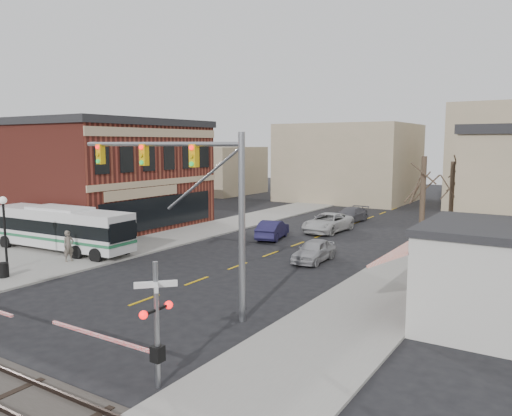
{
  "coord_description": "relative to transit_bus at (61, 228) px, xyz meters",
  "views": [
    {
      "loc": [
        17.03,
        -14.82,
        7.53
      ],
      "look_at": [
        0.44,
        11.43,
        3.5
      ],
      "focal_mm": 35.0,
      "sensor_mm": 36.0,
      "label": 1
    }
  ],
  "objects": [
    {
      "name": "tree_east_a",
      "position": [
        23.23,
        5.18,
        1.79
      ],
      "size": [
        0.28,
        0.28,
        6.75
      ],
      "color": "#382B21",
      "rests_on": "sidewalk_east"
    },
    {
      "name": "trash_bin",
      "position": [
        3.38,
        -6.29,
        -1.17
      ],
      "size": [
        0.6,
        0.6,
        0.82
      ],
      "primitive_type": "cylinder",
      "color": "black",
      "rests_on": "sidewalk_west"
    },
    {
      "name": "pedestrian_near",
      "position": [
        3.25,
        -1.86,
        -0.6
      ],
      "size": [
        0.53,
        0.76,
        1.96
      ],
      "primitive_type": "imported",
      "rotation": [
        0.0,
        0.0,
        1.48
      ],
      "color": "#655B50",
      "rests_on": "sidewalk_west"
    },
    {
      "name": "rr_crossing_east",
      "position": [
        18.94,
        -10.87,
        0.26
      ],
      "size": [
        5.6,
        1.36,
        4.0
      ],
      "color": "gray",
      "rests_on": "ground"
    },
    {
      "name": "brick_building",
      "position": [
        -14.25,
        9.18,
        3.11
      ],
      "size": [
        30.4,
        15.4,
        9.6
      ],
      "color": "maroon",
      "rests_on": "ground"
    },
    {
      "name": "tree_east_b",
      "position": [
        23.53,
        11.18,
        1.56
      ],
      "size": [
        0.28,
        0.28,
        6.3
      ],
      "color": "#382B21",
      "rests_on": "sidewalk_east"
    },
    {
      "name": "pedestrian_far",
      "position": [
        3.2,
        0.34,
        -0.68
      ],
      "size": [
        1.09,
        1.11,
        1.81
      ],
      "primitive_type": "imported",
      "rotation": [
        0.0,
        0.0,
        0.85
      ],
      "color": "#393863",
      "rests_on": "sidewalk_west"
    },
    {
      "name": "tree_east_c",
      "position": [
        23.73,
        19.18,
        2.01
      ],
      "size": [
        0.28,
        0.28,
        7.2
      ],
      "color": "#382B21",
      "rests_on": "sidewalk_east"
    },
    {
      "name": "traffic_signal_mast",
      "position": [
        15.67,
        -4.63,
        4.01
      ],
      "size": [
        9.5,
        0.3,
        8.0
      ],
      "color": "gray",
      "rests_on": "ground"
    },
    {
      "name": "transit_bus",
      "position": [
        0.0,
        0.0,
        0.0
      ],
      "size": [
        11.79,
        3.23,
        3.0
      ],
      "color": "silver",
      "rests_on": "ground"
    },
    {
      "name": "ground",
      "position": [
        12.73,
        -6.82,
        -1.71
      ],
      "size": [
        160.0,
        160.0,
        0.0
      ],
      "primitive_type": "plane",
      "color": "black",
      "rests_on": "ground"
    },
    {
      "name": "street_lamp",
      "position": [
        2.06,
        -5.25,
        1.53
      ],
      "size": [
        0.44,
        0.44,
        4.37
      ],
      "color": "black",
      "rests_on": "sidewalk_west"
    },
    {
      "name": "car_b",
      "position": [
        10.03,
        12.03,
        -0.96
      ],
      "size": [
        2.63,
        4.78,
        1.49
      ],
      "primitive_type": "imported",
      "rotation": [
        0.0,
        0.0,
        3.39
      ],
      "color": "#1C193F",
      "rests_on": "ground"
    },
    {
      "name": "car_d",
      "position": [
        12.07,
        23.33,
        -1.0
      ],
      "size": [
        2.41,
        5.02,
        1.41
      ],
      "primitive_type": "imported",
      "rotation": [
        0.0,
        0.0,
        -0.09
      ],
      "color": "#48484E",
      "rests_on": "ground"
    },
    {
      "name": "sidewalk_east",
      "position": [
        22.23,
        13.18,
        -1.65
      ],
      "size": [
        5.0,
        60.0,
        0.12
      ],
      "primitive_type": "cube",
      "color": "gray",
      "rests_on": "ground"
    },
    {
      "name": "car_a",
      "position": [
        16.17,
        6.83,
        -0.99
      ],
      "size": [
        1.82,
        4.24,
        1.43
      ],
      "primitive_type": "imported",
      "rotation": [
        0.0,
        0.0,
        0.03
      ],
      "color": "#98989D",
      "rests_on": "ground"
    },
    {
      "name": "sidewalk_west",
      "position": [
        3.23,
        13.18,
        -1.65
      ],
      "size": [
        5.0,
        60.0,
        0.12
      ],
      "primitive_type": "cube",
      "color": "gray",
      "rests_on": "ground"
    },
    {
      "name": "car_c",
      "position": [
        12.46,
        17.23,
        -0.91
      ],
      "size": [
        2.93,
        5.87,
        1.6
      ],
      "primitive_type": "imported",
      "rotation": [
        0.0,
        0.0,
        -0.05
      ],
      "color": "#B4B4B4",
      "rests_on": "ground"
    }
  ]
}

